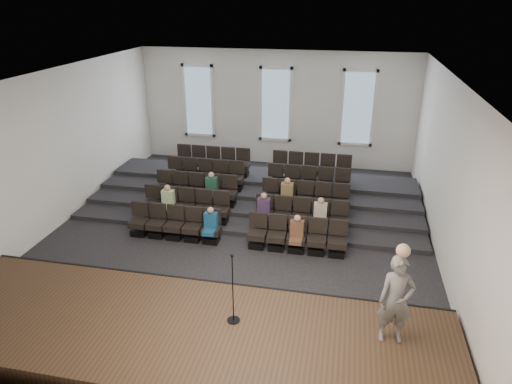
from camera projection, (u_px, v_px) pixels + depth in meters
ground at (239, 235)px, 14.62m from camera, size 14.00×14.00×0.00m
ceiling at (236, 76)px, 12.63m from camera, size 12.00×14.00×0.02m
wall_back at (276, 109)px, 19.93m from camera, size 12.00×0.04×5.00m
wall_front at (133, 306)px, 7.32m from camera, size 12.00×0.04×5.00m
wall_left at (57, 149)px, 14.75m from camera, size 0.04×14.00×5.00m
wall_right at (450, 177)px, 12.51m from camera, size 0.04×14.00×5.00m
stage at (183, 336)px, 9.94m from camera, size 11.80×3.60×0.50m
stage_lip at (207, 289)px, 11.53m from camera, size 11.80×0.06×0.52m
risers at (258, 191)px, 17.39m from camera, size 11.80×4.80×0.60m
seating_rows at (249, 197)px, 15.74m from camera, size 6.80×4.70×1.67m
windows at (276, 105)px, 19.79m from camera, size 8.44×0.10×3.24m
audience at (250, 207)px, 14.65m from camera, size 5.45×2.64×1.10m
speaker at (396, 300)px, 9.13m from camera, size 0.77×0.56×1.95m
mic_stand at (233, 302)px, 9.83m from camera, size 0.28×0.28×1.70m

